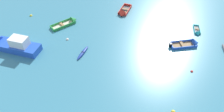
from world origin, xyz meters
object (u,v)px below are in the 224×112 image
Objects in this scene: mooring_buoy_central at (192,72)px; mooring_buoy_between_boats_right at (173,112)px; rowboat_red_back_row_left at (123,13)px; kayak_deep_blue_outer_right at (83,53)px; mooring_buoy_trailing at (67,40)px; rowboat_turquoise_near_right at (197,32)px; rowboat_green_far_left at (70,22)px; rowboat_blue_back_row_right at (190,44)px; motor_launch_blue_center at (14,45)px; mooring_buoy_near_foreground at (31,16)px.

mooring_buoy_between_boats_right is at bearing -130.62° from mooring_buoy_central.
rowboat_red_back_row_left is at bearing 112.38° from mooring_buoy_central.
kayak_deep_blue_outer_right is 3.98m from mooring_buoy_trailing.
rowboat_red_back_row_left reaches higher than rowboat_turquoise_near_right.
rowboat_blue_back_row_right is at bearing -25.81° from rowboat_green_far_left.
rowboat_turquoise_near_right is at bearing 55.39° from mooring_buoy_between_boats_right.
rowboat_blue_back_row_right reaches higher than rowboat_turquoise_near_right.
rowboat_green_far_left is (-1.67, 7.73, 0.06)m from kayak_deep_blue_outer_right.
kayak_deep_blue_outer_right is (-7.36, -9.05, -0.07)m from rowboat_red_back_row_left.
rowboat_turquoise_near_right reaches higher than mooring_buoy_central.
kayak_deep_blue_outer_right is 7.91m from rowboat_green_far_left.
mooring_buoy_trailing is (-11.01, 13.91, 0.00)m from mooring_buoy_between_boats_right.
rowboat_green_far_left is at bearing 35.06° from motor_launch_blue_center.
motor_launch_blue_center is 21.83× the size of mooring_buoy_central.
rowboat_red_back_row_left is at bearing 145.14° from rowboat_turquoise_near_right.
rowboat_green_far_left reaches higher than mooring_buoy_central.
rowboat_turquoise_near_right is 0.38× the size of motor_launch_blue_center.
rowboat_turquoise_near_right reaches higher than kayak_deep_blue_outer_right.
kayak_deep_blue_outer_right is 0.61× the size of rowboat_green_far_left.
mooring_buoy_between_boats_right reaches higher than mooring_buoy_trailing.
rowboat_blue_back_row_right reaches higher than rowboat_green_far_left.
motor_launch_blue_center is at bearing -144.94° from rowboat_green_far_left.
mooring_buoy_central is (14.98, -13.13, -0.19)m from rowboat_green_far_left.
rowboat_turquoise_near_right is 26.82m from motor_launch_blue_center.
rowboat_blue_back_row_right is at bearing -6.65° from motor_launch_blue_center.
rowboat_blue_back_row_right is 17.78m from mooring_buoy_trailing.
rowboat_blue_back_row_right is at bearing -12.56° from mooring_buoy_trailing.
rowboat_green_far_left is (-19.21, 5.77, 0.07)m from rowboat_turquoise_near_right.
rowboat_red_back_row_left is (-7.92, 9.52, 0.02)m from rowboat_blue_back_row_right.
motor_launch_blue_center is at bearing 144.67° from mooring_buoy_between_boats_right.
mooring_buoy_trailing is (-19.62, 1.43, -0.12)m from rowboat_turquoise_near_right.
mooring_buoy_trailing is at bearing 7.93° from motor_launch_blue_center.
rowboat_red_back_row_left is 9.13m from rowboat_green_far_left.
rowboat_red_back_row_left is 15.66m from mooring_buoy_near_foreground.
rowboat_turquoise_near_right is 17.64m from kayak_deep_blue_outer_right.
motor_launch_blue_center reaches higher than mooring_buoy_central.
rowboat_red_back_row_left is 1.48× the size of kayak_deep_blue_outer_right.
mooring_buoy_between_boats_right is at bearing -35.33° from motor_launch_blue_center.
kayak_deep_blue_outer_right is 9.60m from motor_launch_blue_center.
kayak_deep_blue_outer_right is 0.38× the size of motor_launch_blue_center.
rowboat_blue_back_row_right is 1.58× the size of kayak_deep_blue_outer_right.
rowboat_green_far_left is at bearing -171.68° from rowboat_red_back_row_left.
kayak_deep_blue_outer_right is at bearing -14.46° from motor_launch_blue_center.
rowboat_green_far_left is at bearing 84.64° from mooring_buoy_trailing.
motor_launch_blue_center is (-9.28, 2.39, 0.58)m from kayak_deep_blue_outer_right.
mooring_buoy_trailing is (-0.41, -4.33, -0.19)m from rowboat_green_far_left.
rowboat_red_back_row_left reaches higher than rowboat_blue_back_row_right.
mooring_buoy_near_foreground is (-8.20, 10.80, -0.14)m from kayak_deep_blue_outer_right.
rowboat_blue_back_row_right is 18.83m from rowboat_green_far_left.
rowboat_green_far_left is 10.51× the size of mooring_buoy_between_boats_right.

